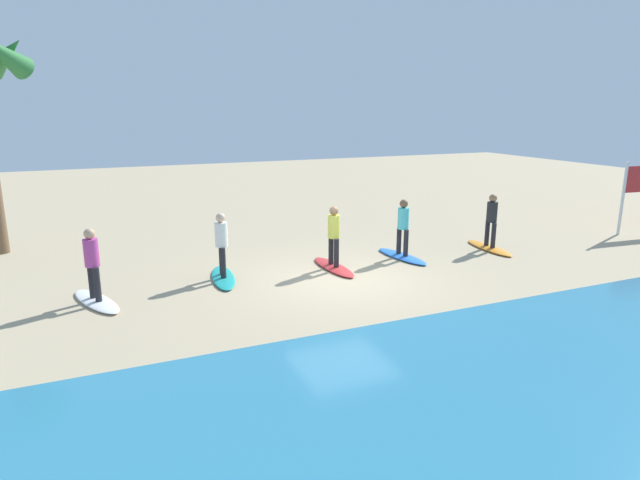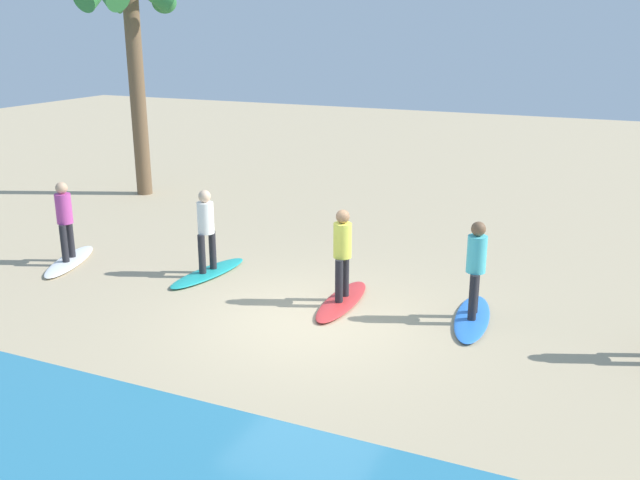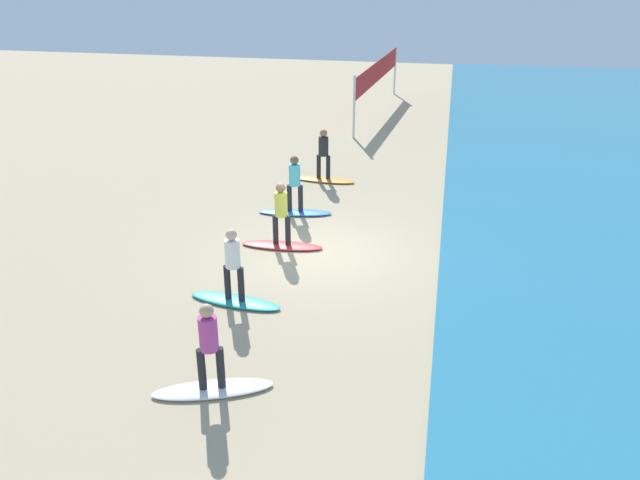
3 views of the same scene
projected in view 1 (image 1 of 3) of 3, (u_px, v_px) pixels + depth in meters
name	position (u px, v px, depth m)	size (l,w,h in m)	color
ground_plane	(343.00, 280.00, 13.79)	(60.00, 60.00, 0.00)	tan
surfboard_orange	(489.00, 248.00, 16.72)	(2.10, 0.56, 0.09)	orange
surfer_orange	(492.00, 217.00, 16.48)	(0.32, 0.46, 1.64)	#232328
surfboard_blue	(402.00, 256.00, 15.78)	(2.10, 0.56, 0.09)	blue
surfer_blue	(403.00, 223.00, 15.54)	(0.32, 0.46, 1.64)	#232328
surfboard_red	(334.00, 267.00, 14.73)	(2.10, 0.56, 0.09)	red
surfer_red	(334.00, 232.00, 14.49)	(0.32, 0.46, 1.64)	#232328
surfboard_teal	(223.00, 277.00, 13.83)	(2.10, 0.56, 0.09)	teal
surfer_teal	(221.00, 240.00, 13.59)	(0.32, 0.46, 1.64)	#232328
surfboard_white	(96.00, 301.00, 12.14)	(2.10, 0.56, 0.09)	white
surfer_white	(92.00, 259.00, 11.90)	(0.32, 0.44, 1.64)	#232328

